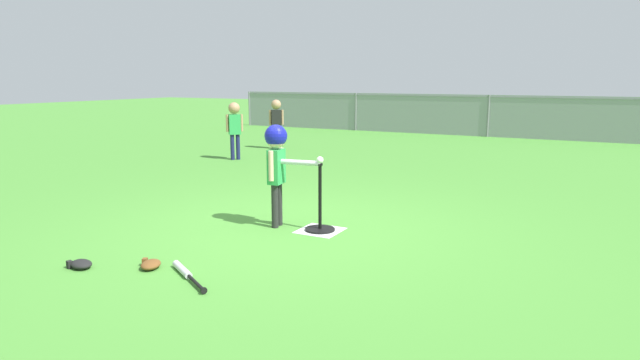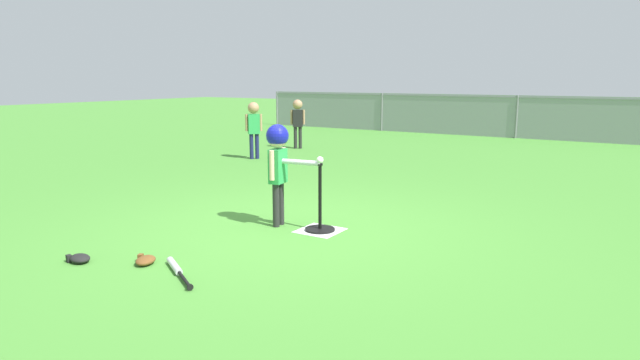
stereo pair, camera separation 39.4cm
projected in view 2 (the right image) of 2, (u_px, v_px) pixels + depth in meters
ground_plane at (292, 230)px, 5.75m from camera, size 60.00×60.00×0.00m
home_plate at (320, 230)px, 5.73m from camera, size 0.44×0.44×0.01m
batting_tee at (320, 220)px, 5.70m from camera, size 0.32×0.32×0.72m
baseball_on_tee at (320, 160)px, 5.58m from camera, size 0.07×0.07×0.07m
batter_child at (278, 154)px, 5.78m from camera, size 0.63×0.32×1.12m
fielder_deep_left at (298, 117)px, 12.28m from camera, size 0.28×0.24×1.12m
fielder_near_right at (254, 123)px, 10.69m from camera, size 0.25×0.26×1.13m
spare_bat_silver at (176, 269)px, 4.50m from camera, size 0.64×0.41×0.06m
glove_by_plate at (145, 260)px, 4.69m from camera, size 0.25×0.27×0.07m
glove_near_bats at (79, 258)px, 4.74m from camera, size 0.25×0.21×0.07m
outfield_fence at (517, 115)px, 14.44m from camera, size 16.06×0.06×1.15m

